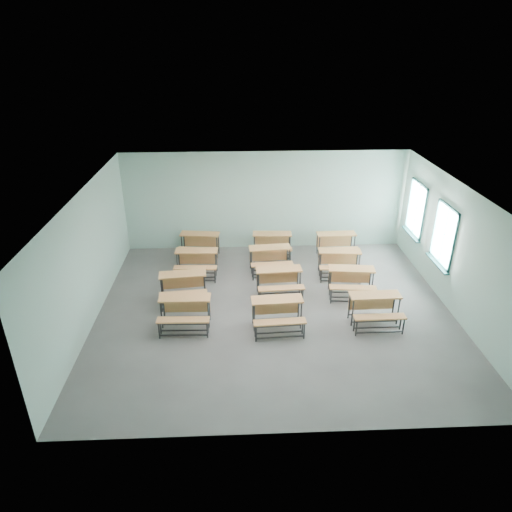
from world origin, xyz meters
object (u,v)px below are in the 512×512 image
Objects in this scene: desk_unit_r0c0 at (185,308)px; desk_unit_r2c2 at (340,260)px; desk_unit_r1c2 at (351,278)px; desk_unit_r3c1 at (272,242)px; desk_unit_r0c1 at (278,310)px; desk_unit_r2c0 at (197,259)px; desk_unit_r3c2 at (337,242)px; desk_unit_r1c1 at (279,279)px; desk_unit_r2c1 at (270,256)px; desk_unit_r0c2 at (375,306)px; desk_unit_r3c0 at (200,242)px; desk_unit_r1c0 at (183,284)px.

desk_unit_r0c0 and desk_unit_r2c2 have the same top height.
desk_unit_r1c2 and desk_unit_r3c1 have the same top height.
desk_unit_r2c2 is (2.04, 2.61, 0.00)m from desk_unit_r0c1.
desk_unit_r2c0 is 1.01× the size of desk_unit_r3c2.
desk_unit_r0c0 is 2.22m from desk_unit_r0c1.
desk_unit_r2c0 is 2.57m from desk_unit_r3c1.
desk_unit_r0c0 and desk_unit_r1c2 have the same top height.
desk_unit_r2c1 is at bearing 92.40° from desk_unit_r1c1.
desk_unit_r1c1 is (-2.20, 1.46, 0.00)m from desk_unit_r0c2.
desk_unit_r3c2 is (4.33, -0.19, 0.00)m from desk_unit_r3c0.
desk_unit_r0c1 and desk_unit_r3c2 have the same top height.
desk_unit_r3c0 is 1.04× the size of desk_unit_r3c1.
desk_unit_r0c0 is 1.01× the size of desk_unit_r0c2.
desk_unit_r2c1 is at bearing 5.77° from desk_unit_r2c0.
desk_unit_r0c0 is at bearing -153.47° from desk_unit_r1c1.
desk_unit_r2c1 is 2.03m from desk_unit_r2c2.
desk_unit_r2c0 and desk_unit_r3c0 have the same top height.
desk_unit_r0c2 is 0.97× the size of desk_unit_r1c1.
desk_unit_r1c1 is at bearing 145.71° from desk_unit_r0c2.
desk_unit_r3c0 is 2.29m from desk_unit_r3c1.
desk_unit_r1c1 and desk_unit_r2c2 have the same top height.
desk_unit_r0c0 is 4.52m from desk_unit_r1c2.
desk_unit_r3c2 is (-0.17, 3.78, 0.00)m from desk_unit_r0c2.
desk_unit_r0c2 is at bearing -34.47° from desk_unit_r3c0.
desk_unit_r2c2 and desk_unit_r3c2 have the same top height.
desk_unit_r0c0 is at bearing -119.04° from desk_unit_r3c1.
desk_unit_r0c2 and desk_unit_r1c0 have the same top height.
desk_unit_r2c1 is 0.97× the size of desk_unit_r3c0.
desk_unit_r0c2 is 0.95× the size of desk_unit_r1c0.
desk_unit_r1c1 is 2.14m from desk_unit_r2c2.
desk_unit_r2c1 is at bearing 52.46° from desk_unit_r0c0.
desk_unit_r0c1 and desk_unit_r3c0 have the same top height.
desk_unit_r1c0 is at bearing -88.46° from desk_unit_r3c0.
desk_unit_r3c1 and desk_unit_r3c2 have the same top height.
desk_unit_r0c1 and desk_unit_r2c1 have the same top height.
desk_unit_r0c2 is at bearing -89.36° from desk_unit_r3c2.
desk_unit_r2c1 is at bearing 86.09° from desk_unit_r0c1.
desk_unit_r1c2 is at bearing -5.18° from desk_unit_r1c1.
desk_unit_r1c0 is 1.02× the size of desk_unit_r1c1.
desk_unit_r1c1 is 3.09m from desk_unit_r3c2.
desk_unit_r1c0 and desk_unit_r3c1 have the same top height.
desk_unit_r0c2 is 0.95× the size of desk_unit_r1c2.
desk_unit_r3c2 is (0.17, 1.27, 0.00)m from desk_unit_r2c2.
desk_unit_r0c0 is 0.98× the size of desk_unit_r0c1.
desk_unit_r0c2 is 0.97× the size of desk_unit_r3c1.
desk_unit_r1c1 is at bearing -40.61° from desk_unit_r3c0.
desk_unit_r1c2 is at bearing 99.71° from desk_unit_r0c2.
desk_unit_r1c0 is (-2.37, 1.39, 0.00)m from desk_unit_r0c1.
desk_unit_r3c0 is (-4.16, 1.45, 0.00)m from desk_unit_r2c2.
desk_unit_r3c0 is (-4.49, 3.97, 0.00)m from desk_unit_r0c2.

